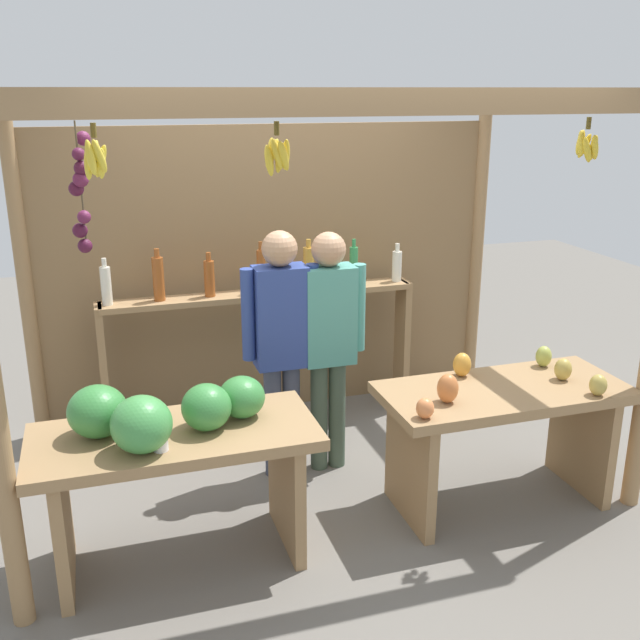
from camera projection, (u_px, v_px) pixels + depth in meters
The scene contains 7 objects.
ground_plane at pixel (311, 466), 4.78m from camera, with size 12.00×12.00×0.00m, color slate.
market_stall at pixel (288, 246), 4.79m from camera, with size 3.51×2.10×2.37m.
fruit_counter_left at pixel (170, 445), 3.61m from camera, with size 1.42×0.67×1.01m.
fruit_counter_right at pixel (502, 416), 4.20m from camera, with size 1.42×0.64×0.90m.
bottle_shelf_unit at pixel (260, 317), 5.16m from camera, with size 2.25×0.22×1.36m.
vendor_man at pixel (281, 334), 4.41m from camera, with size 0.48×0.21×1.58m.
vendor_woman at pixel (328, 332), 4.50m from camera, with size 0.48×0.21×1.55m.
Camera 1 is at (-1.22, -4.08, 2.36)m, focal length 40.81 mm.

